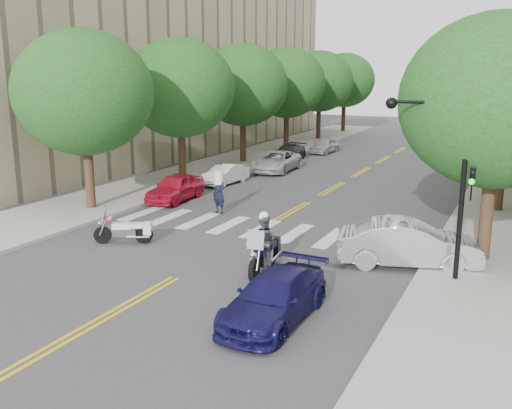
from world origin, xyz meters
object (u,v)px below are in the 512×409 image
Objects in this scene: motorcycle_police at (264,245)px; sedan_blue at (275,298)px; motorcycle_parked at (128,231)px; officer_standing at (219,193)px; convertible at (408,244)px.

motorcycle_police reaches higher than sedan_blue.
motorcycle_police is at bearing -122.81° from motorcycle_parked.
motorcycle_parked is 5.76m from officer_standing.
motorcycle_parked is at bearing 83.53° from convertible.
motorcycle_parked is 10.47m from convertible.
convertible is 6.44m from sedan_blue.
motorcycle_police is 4.96m from convertible.
officer_standing is (0.82, 5.68, 0.46)m from motorcycle_parked.
motorcycle_police reaches higher than officer_standing.
motorcycle_police is at bearing 120.23° from sedan_blue.
officer_standing is (-5.25, 6.25, 0.06)m from motorcycle_police.
motorcycle_parked is (-6.07, 0.57, -0.40)m from motorcycle_police.
officer_standing reaches higher than sedan_blue.
motorcycle_parked is 0.44× the size of convertible.
convertible is at bearing -6.37° from officer_standing.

